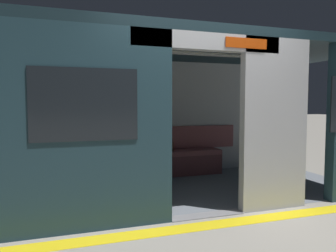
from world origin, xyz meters
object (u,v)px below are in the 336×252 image
Objects in this scene: train_car at (171,94)px; book at (125,152)px; handbag at (166,147)px; grab_pole_door at (165,126)px; bench_seat at (156,158)px; person_seated at (145,141)px.

train_car is 1.60m from book.
handbag is 2.02m from grab_pole_door.
train_car reaches higher than bench_seat.
handbag is 0.12× the size of grab_pole_door.
person_seated reaches higher than bench_seat.
bench_seat is at bearing -93.44° from train_car.
grab_pole_door is (0.41, 1.81, 0.73)m from bench_seat.
grab_pole_door reaches higher than handbag.
train_car is 24.62× the size of handbag.
person_seated reaches higher than book.
train_car is 0.97m from grab_pole_door.
train_car is at bearing 86.56° from bench_seat.
grab_pole_door is (0.19, 1.75, 0.40)m from person_seated.
train_car is 1.45m from handbag.
person_seated is 4.63× the size of handbag.
grab_pole_door reaches higher than book.
handbag is at bearing -103.91° from train_car.
grab_pole_door is (-0.16, 1.90, 0.60)m from book.
grab_pole_door reaches higher than bench_seat.
grab_pole_door is at bearing 77.16° from bench_seat.
grab_pole_door is at bearing 71.68° from handbag.
grab_pole_door reaches higher than person_seated.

